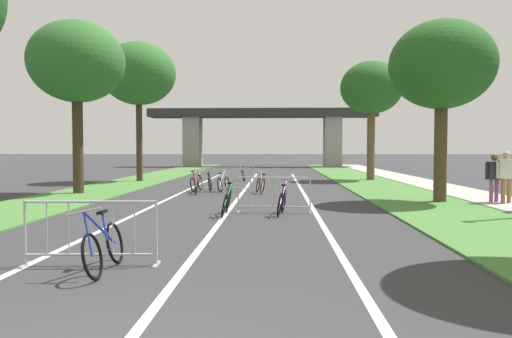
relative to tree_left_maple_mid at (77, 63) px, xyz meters
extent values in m
cube|color=#477A38|center=(0.30, 6.52, -5.31)|extent=(3.37, 55.45, 0.05)
cube|color=#477A38|center=(13.02, 6.52, -5.31)|extent=(3.37, 55.45, 0.05)
cube|color=#ADA89E|center=(15.81, 6.52, -5.29)|extent=(2.21, 55.45, 0.08)
cube|color=silver|center=(6.66, -0.13, -5.33)|extent=(0.14, 32.08, 0.01)
cube|color=silver|center=(9.23, -0.13, -5.33)|extent=(0.14, 32.08, 0.01)
cube|color=silver|center=(4.08, -0.13, -5.33)|extent=(0.14, 32.08, 0.01)
cube|color=#2D2D30|center=(6.66, 29.66, 0.03)|extent=(22.53, 3.00, 0.82)
cube|color=gray|center=(-0.34, 29.66, -2.86)|extent=(1.64, 2.40, 4.95)
cube|color=gray|center=(13.65, 29.66, -2.86)|extent=(1.64, 2.40, 4.95)
cylinder|color=#3D2D1E|center=(0.00, 0.00, -3.37)|extent=(0.42, 0.42, 3.94)
ellipsoid|color=#2D6628|center=(0.00, 0.00, 0.05)|extent=(3.86, 3.86, 3.28)
cylinder|color=#3D2D1E|center=(0.43, 7.52, -3.09)|extent=(0.34, 0.34, 4.49)
ellipsoid|color=#2D6628|center=(0.43, 7.52, 0.69)|extent=(4.10, 4.10, 3.48)
cylinder|color=#4C3823|center=(13.72, -2.62, -3.63)|extent=(0.43, 0.43, 3.40)
ellipsoid|color=#23561E|center=(13.72, -2.62, -0.60)|extent=(3.55, 3.55, 3.02)
cylinder|color=brown|center=(13.55, 9.05, -3.32)|extent=(0.45, 0.45, 4.03)
ellipsoid|color=#23561E|center=(13.55, 9.05, 0.04)|extent=(3.57, 3.57, 3.03)
cylinder|color=#ADADB2|center=(4.08, -12.16, -4.81)|extent=(0.04, 0.04, 1.05)
cube|color=#ADADB2|center=(4.08, -12.16, -5.32)|extent=(0.08, 0.44, 0.03)
cylinder|color=#ADADB2|center=(6.17, -12.05, -4.81)|extent=(0.04, 0.04, 1.05)
cube|color=#ADADB2|center=(6.17, -12.05, -5.32)|extent=(0.08, 0.44, 0.03)
cylinder|color=#ADADB2|center=(5.12, -12.11, -4.30)|extent=(2.09, 0.15, 0.04)
cylinder|color=#ADADB2|center=(5.12, -12.11, -5.15)|extent=(2.09, 0.15, 0.04)
cylinder|color=#ADADB2|center=(4.42, -12.14, -4.72)|extent=(0.02, 0.02, 0.87)
cylinder|color=#ADADB2|center=(4.77, -12.13, -4.72)|extent=(0.02, 0.02, 0.87)
cylinder|color=#ADADB2|center=(5.12, -12.11, -4.72)|extent=(0.02, 0.02, 0.87)
cylinder|color=#ADADB2|center=(5.47, -12.09, -4.72)|extent=(0.02, 0.02, 0.87)
cylinder|color=#ADADB2|center=(5.82, -12.07, -4.72)|extent=(0.02, 0.02, 0.87)
cylinder|color=#ADADB2|center=(6.97, -5.45, -4.81)|extent=(0.04, 0.04, 1.05)
cube|color=#ADADB2|center=(6.97, -5.45, -5.32)|extent=(0.08, 0.44, 0.03)
cylinder|color=#ADADB2|center=(9.07, -5.54, -4.81)|extent=(0.04, 0.04, 1.05)
cube|color=#ADADB2|center=(9.07, -5.54, -5.32)|extent=(0.08, 0.44, 0.03)
cylinder|color=#ADADB2|center=(8.02, -5.50, -4.30)|extent=(2.10, 0.12, 0.04)
cylinder|color=#ADADB2|center=(8.02, -5.50, -5.15)|extent=(2.10, 0.12, 0.04)
cylinder|color=#ADADB2|center=(7.32, -5.47, -4.72)|extent=(0.02, 0.02, 0.87)
cylinder|color=#ADADB2|center=(7.67, -5.48, -4.72)|extent=(0.02, 0.02, 0.87)
cylinder|color=#ADADB2|center=(8.02, -5.50, -4.72)|extent=(0.02, 0.02, 0.87)
cylinder|color=#ADADB2|center=(8.37, -5.51, -4.72)|extent=(0.02, 0.02, 0.87)
cylinder|color=#ADADB2|center=(8.72, -5.52, -4.72)|extent=(0.02, 0.02, 0.87)
cylinder|color=#ADADB2|center=(4.90, 1.15, -4.81)|extent=(0.04, 0.04, 1.05)
cube|color=#ADADB2|center=(4.90, 1.15, -5.32)|extent=(0.07, 0.44, 0.03)
cylinder|color=#ADADB2|center=(6.99, 1.08, -4.81)|extent=(0.04, 0.04, 1.05)
cube|color=#ADADB2|center=(6.99, 1.08, -5.32)|extent=(0.07, 0.44, 0.03)
cylinder|color=#ADADB2|center=(5.95, 1.11, -4.30)|extent=(2.10, 0.10, 0.04)
cylinder|color=#ADADB2|center=(5.95, 1.11, -5.15)|extent=(2.10, 0.10, 0.04)
cylinder|color=#ADADB2|center=(5.25, 1.13, -4.72)|extent=(0.02, 0.02, 0.87)
cylinder|color=#ADADB2|center=(5.60, 1.12, -4.72)|extent=(0.02, 0.02, 0.87)
cylinder|color=#ADADB2|center=(5.95, 1.11, -4.72)|extent=(0.02, 0.02, 0.87)
cylinder|color=#ADADB2|center=(6.30, 1.10, -4.72)|extent=(0.02, 0.02, 0.87)
cylinder|color=#ADADB2|center=(6.64, 1.09, -4.72)|extent=(0.02, 0.02, 0.87)
cylinder|color=#ADADB2|center=(6.82, 7.69, -4.81)|extent=(0.04, 0.04, 1.05)
cube|color=#ADADB2|center=(6.82, 7.69, -5.32)|extent=(0.07, 0.44, 0.03)
cylinder|color=#ADADB2|center=(8.92, 7.75, -4.81)|extent=(0.04, 0.04, 1.05)
cube|color=#ADADB2|center=(8.92, 7.75, -5.32)|extent=(0.07, 0.44, 0.03)
cylinder|color=#ADADB2|center=(7.87, 7.72, -4.30)|extent=(2.10, 0.10, 0.04)
cylinder|color=#ADADB2|center=(7.87, 7.72, -5.15)|extent=(2.10, 0.10, 0.04)
cylinder|color=#ADADB2|center=(7.17, 7.70, -4.72)|extent=(0.02, 0.02, 0.87)
cylinder|color=#ADADB2|center=(7.52, 7.71, -4.72)|extent=(0.02, 0.02, 0.87)
cylinder|color=#ADADB2|center=(7.87, 7.72, -4.72)|extent=(0.02, 0.02, 0.87)
cylinder|color=#ADADB2|center=(8.22, 7.73, -4.72)|extent=(0.02, 0.02, 0.87)
cylinder|color=#ADADB2|center=(8.57, 7.74, -4.72)|extent=(0.02, 0.02, 0.87)
torus|color=black|center=(5.46, -11.97, -4.99)|extent=(0.20, 0.69, 0.68)
torus|color=black|center=(5.48, -12.99, -4.99)|extent=(0.20, 0.69, 0.68)
cylinder|color=#1E389E|center=(5.40, -12.46, -4.67)|extent=(0.17, 1.00, 0.67)
cylinder|color=#1E389E|center=(5.41, -12.26, -4.75)|extent=(0.18, 0.12, 0.60)
cylinder|color=#1E389E|center=(5.47, -12.13, -5.02)|extent=(0.04, 0.33, 0.08)
cylinder|color=#1E389E|center=(5.41, -12.96, -4.67)|extent=(0.18, 0.09, 0.64)
cube|color=black|center=(5.35, -12.23, -4.45)|extent=(0.11, 0.24, 0.07)
cylinder|color=#99999E|center=(5.34, -12.94, -4.35)|extent=(0.50, 0.04, 0.13)
torus|color=black|center=(7.52, 0.24, -5.00)|extent=(0.30, 0.68, 0.66)
torus|color=black|center=(7.31, 1.22, -5.00)|extent=(0.30, 0.68, 0.66)
cylinder|color=orange|center=(7.48, 0.72, -4.71)|extent=(0.13, 0.97, 0.62)
cylinder|color=orange|center=(7.50, 0.53, -4.79)|extent=(0.16, 0.09, 0.54)
cylinder|color=orange|center=(7.48, 0.40, -5.03)|extent=(0.10, 0.32, 0.08)
cylinder|color=orange|center=(7.37, 1.20, -4.71)|extent=(0.16, 0.06, 0.59)
cube|color=black|center=(7.56, 0.51, -4.53)|extent=(0.16, 0.26, 0.07)
cylinder|color=#99999E|center=(7.43, 1.19, -4.42)|extent=(0.48, 0.13, 0.12)
torus|color=black|center=(5.22, 1.18, -5.03)|extent=(0.17, 0.63, 0.62)
torus|color=black|center=(5.14, 2.21, -5.03)|extent=(0.17, 0.63, 0.62)
cylinder|color=black|center=(5.14, 1.67, -4.76)|extent=(0.19, 1.00, 0.57)
cylinder|color=black|center=(5.17, 1.47, -4.81)|extent=(0.11, 0.13, 0.53)
cylinder|color=black|center=(5.21, 1.34, -5.05)|extent=(0.05, 0.34, 0.07)
cylinder|color=black|center=(5.10, 2.18, -4.76)|extent=(0.11, 0.10, 0.54)
cube|color=black|center=(5.14, 1.43, -4.55)|extent=(0.13, 0.25, 0.06)
cylinder|color=#99999E|center=(5.07, 2.15, -4.49)|extent=(0.51, 0.07, 0.10)
torus|color=black|center=(8.18, -6.42, -5.00)|extent=(0.23, 0.69, 0.68)
torus|color=black|center=(8.31, -5.45, -5.00)|extent=(0.23, 0.69, 0.68)
cylinder|color=#662884|center=(8.29, -5.97, -4.69)|extent=(0.26, 0.94, 0.65)
cylinder|color=#662884|center=(8.26, -6.15, -4.76)|extent=(0.13, 0.13, 0.58)
cylinder|color=#662884|center=(8.20, -6.27, -5.02)|extent=(0.06, 0.32, 0.08)
cylinder|color=#662884|center=(8.35, -5.48, -4.69)|extent=(0.13, 0.11, 0.63)
cube|color=black|center=(8.29, -6.19, -4.47)|extent=(0.14, 0.25, 0.06)
cylinder|color=#99999E|center=(8.40, -5.51, -4.38)|extent=(0.45, 0.09, 0.10)
torus|color=black|center=(4.87, 0.00, -5.02)|extent=(0.26, 0.64, 0.62)
torus|color=black|center=(4.71, 1.08, -5.02)|extent=(0.26, 0.64, 0.62)
cylinder|color=silver|center=(4.84, 0.52, -4.77)|extent=(0.10, 1.06, 0.55)
cylinder|color=silver|center=(4.87, 0.32, -4.82)|extent=(0.16, 0.11, 0.52)
cylinder|color=silver|center=(4.84, 0.17, -5.05)|extent=(0.09, 0.35, 0.07)
cylinder|color=silver|center=(4.76, 1.06, -4.77)|extent=(0.14, 0.08, 0.52)
cube|color=black|center=(4.92, 0.29, -4.56)|extent=(0.14, 0.25, 0.07)
cylinder|color=#99999E|center=(4.81, 1.05, -4.51)|extent=(0.52, 0.11, 0.13)
torus|color=black|center=(4.53, 1.05, -5.02)|extent=(0.23, 0.65, 0.64)
torus|color=black|center=(4.68, 2.11, -5.02)|extent=(0.23, 0.65, 0.64)
cylinder|color=red|center=(4.55, 1.56, -4.72)|extent=(0.09, 1.05, 0.62)
cylinder|color=red|center=(4.53, 1.36, -4.75)|extent=(0.16, 0.11, 0.63)
cylinder|color=red|center=(4.56, 1.22, -5.04)|extent=(0.08, 0.35, 0.07)
cylinder|color=red|center=(4.63, 2.10, -4.72)|extent=(0.14, 0.08, 0.59)
cube|color=black|center=(4.48, 1.32, -4.44)|extent=(0.14, 0.25, 0.06)
cylinder|color=#99999E|center=(4.58, 2.08, -4.43)|extent=(0.43, 0.09, 0.09)
torus|color=black|center=(6.26, 7.75, -5.01)|extent=(0.24, 0.65, 0.64)
torus|color=black|center=(6.11, 8.75, -5.01)|extent=(0.24, 0.65, 0.64)
cylinder|color=gold|center=(6.14, 8.22, -4.72)|extent=(0.28, 0.97, 0.61)
cylinder|color=gold|center=(6.18, 8.03, -4.79)|extent=(0.13, 0.13, 0.56)
cylinder|color=gold|center=(6.24, 7.91, -5.04)|extent=(0.07, 0.33, 0.08)
cylinder|color=gold|center=(6.07, 8.72, -4.72)|extent=(0.13, 0.11, 0.59)
cube|color=black|center=(6.14, 7.99, -4.51)|extent=(0.14, 0.25, 0.07)
cylinder|color=#99999E|center=(6.03, 8.69, -4.43)|extent=(0.55, 0.11, 0.12)
torus|color=black|center=(6.69, -6.63, -5.00)|extent=(0.18, 0.68, 0.67)
torus|color=black|center=(6.69, -5.54, -5.00)|extent=(0.18, 0.68, 0.67)
cylinder|color=#1E7238|center=(6.74, -6.11, -4.73)|extent=(0.15, 1.06, 0.57)
cylinder|color=#1E7238|center=(6.74, -6.32, -4.73)|extent=(0.18, 0.13, 0.65)
cylinder|color=#1E7238|center=(6.69, -6.45, -5.02)|extent=(0.04, 0.35, 0.08)
cylinder|color=#1E7238|center=(6.75, -5.56, -4.73)|extent=(0.15, 0.09, 0.54)
cube|color=black|center=(6.81, -6.36, -4.41)|extent=(0.11, 0.24, 0.07)
cylinder|color=#99999E|center=(6.80, -5.59, -4.46)|extent=(0.44, 0.03, 0.11)
torus|color=black|center=(5.68, 1.09, -5.02)|extent=(0.28, 0.64, 0.62)
torus|color=black|center=(5.89, 2.11, -5.02)|extent=(0.28, 0.64, 0.62)
cylinder|color=#B7B7BC|center=(5.73, 1.59, -4.73)|extent=(0.14, 1.01, 0.63)
cylinder|color=#B7B7BC|center=(5.71, 1.39, -4.80)|extent=(0.15, 0.10, 0.54)
cylinder|color=#B7B7BC|center=(5.72, 1.26, -5.04)|extent=(0.10, 0.33, 0.07)
cylinder|color=#B7B7BC|center=(5.84, 2.10, -4.73)|extent=(0.15, 0.07, 0.60)
cube|color=black|center=(5.65, 1.36, -4.54)|extent=(0.15, 0.26, 0.07)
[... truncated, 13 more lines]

